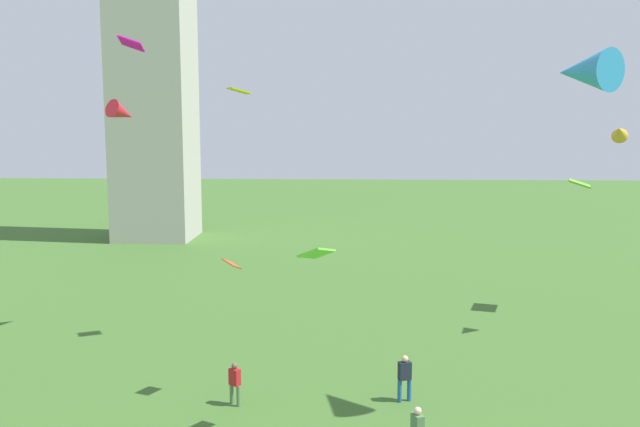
# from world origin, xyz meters

# --- Properties ---
(person_1) EXTENTS (0.54, 0.42, 1.82)m
(person_1) POSITION_xyz_m (4.63, 16.40, 1.03)
(person_1) COLOR #235693
(person_1) RESTS_ON ground_plane
(person_3) EXTENTS (0.49, 0.45, 1.65)m
(person_3) POSITION_xyz_m (-1.78, 15.77, 0.93)
(person_3) COLOR #51754C
(person_3) RESTS_ON ground_plane
(kite_flying_0) EXTENTS (1.19, 1.45, 1.07)m
(kite_flying_0) POSITION_xyz_m (15.25, 24.41, 10.15)
(kite_flying_0) COLOR gold
(kite_flying_1) EXTENTS (1.59, 1.80, 1.31)m
(kite_flying_1) POSITION_xyz_m (-8.68, 24.54, 11.08)
(kite_flying_1) COLOR red
(kite_flying_2) EXTENTS (2.34, 2.51, 1.48)m
(kite_flying_2) POSITION_xyz_m (10.32, 15.00, 12.28)
(kite_flying_2) COLOR #2C8ECD
(kite_flying_3) EXTENTS (1.59, 1.96, 0.44)m
(kite_flying_3) POSITION_xyz_m (15.14, 29.24, 7.29)
(kite_flying_3) COLOR #67B425
(kite_flying_4) EXTENTS (0.89, 0.69, 0.58)m
(kite_flying_4) POSITION_xyz_m (-5.39, 16.13, 13.40)
(kite_flying_4) COLOR #F106BD
(kite_flying_5) EXTENTS (0.69, 0.95, 0.53)m
(kite_flying_5) POSITION_xyz_m (-1.95, 16.47, 5.29)
(kite_flying_5) COLOR #B94A21
(kite_flying_6) EXTENTS (1.19, 1.09, 0.29)m
(kite_flying_6) POSITION_xyz_m (-2.65, 22.98, 12.05)
(kite_flying_6) COLOR #CAC305
(kite_flying_8) EXTENTS (1.25, 1.34, 0.63)m
(kite_flying_8) POSITION_xyz_m (1.43, 13.15, 6.37)
(kite_flying_8) COLOR #69DE35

